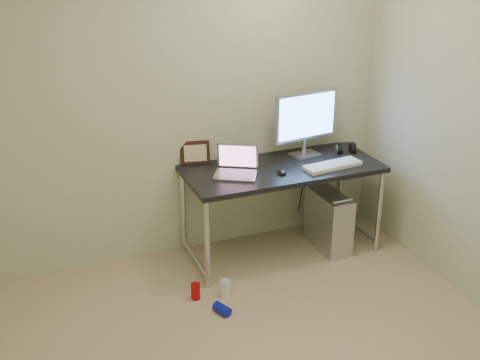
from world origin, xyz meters
name	(u,v)px	position (x,y,z in m)	size (l,w,h in m)	color
wall_back	(173,104)	(0.00, 1.75, 1.25)	(3.50, 0.02, 2.50)	beige
desk	(282,176)	(0.77, 1.41, 0.67)	(1.55, 0.68, 0.75)	black
tower_computer	(328,221)	(1.16, 1.32, 0.24)	(0.21, 0.47, 0.52)	#B5B5B9
cable_a	(302,187)	(1.11, 1.70, 0.40)	(0.01, 0.01, 0.70)	black
cable_b	(313,189)	(1.20, 1.68, 0.38)	(0.01, 0.01, 0.72)	black
can_red	(196,291)	(-0.10, 1.00, 0.06)	(0.07, 0.07, 0.12)	#B10C0D
can_white	(226,288)	(0.11, 0.95, 0.07)	(0.07, 0.07, 0.13)	white
can_blue	(222,309)	(0.01, 0.76, 0.04)	(0.07, 0.07, 0.13)	#0D1BB6
laptop	(236,168)	(0.38, 1.40, 0.80)	(0.40, 0.38, 0.22)	#AEADB4
monitor	(306,119)	(1.05, 1.57, 1.06)	(0.57, 0.20, 0.54)	#AEADB4
keyboard	(333,165)	(1.13, 1.25, 0.76)	(0.47, 0.15, 0.03)	white
mouse_right	(350,161)	(1.29, 1.27, 0.77)	(0.08, 0.12, 0.04)	black
mouse_left	(282,171)	(0.70, 1.28, 0.77)	(0.07, 0.11, 0.04)	black
headphones	(346,149)	(1.40, 1.51, 0.78)	(0.19, 0.11, 0.11)	black
picture_frame	(195,153)	(0.15, 1.73, 0.84)	(0.23, 0.03, 0.19)	black
webcam	(218,154)	(0.32, 1.66, 0.83)	(0.04, 0.04, 0.11)	silver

